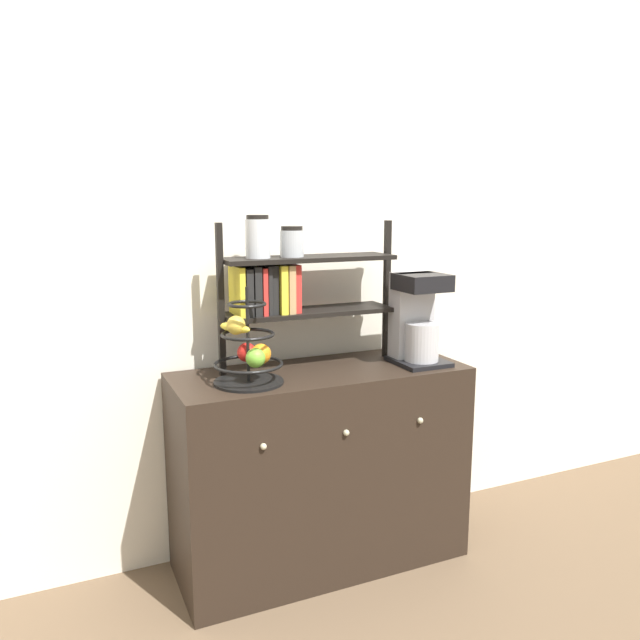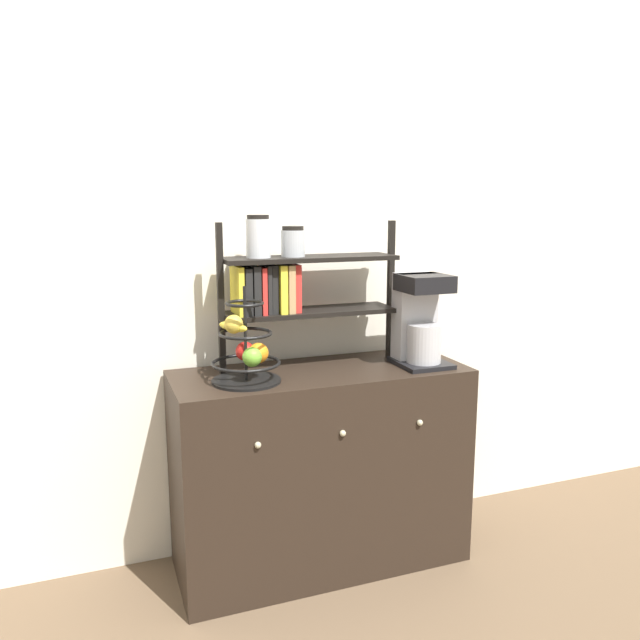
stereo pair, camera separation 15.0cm
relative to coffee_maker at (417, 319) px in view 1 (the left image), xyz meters
The scene contains 6 objects.
ground_plane 1.11m from the coffee_maker, 156.55° to the right, with size 12.00×12.00×0.00m, color brown.
wall_back 0.59m from the coffee_maker, 142.76° to the left, with size 7.00×0.05×2.60m, color silver.
sideboard 0.73m from the coffee_maker, behind, with size 1.18×0.47×0.83m.
coffee_maker is the anchor object (origin of this frame).
fruit_stand 0.74m from the coffee_maker, behind, with size 0.26×0.26×0.36m.
shelf_hutch 0.58m from the coffee_maker, 165.15° to the left, with size 0.75×0.20×0.61m.
Camera 1 is at (-0.99, -1.97, 1.49)m, focal length 35.00 mm.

